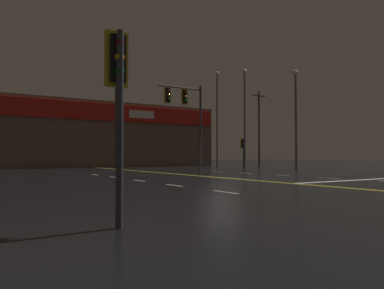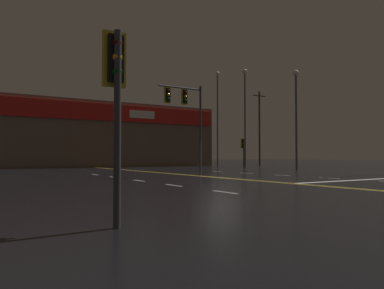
# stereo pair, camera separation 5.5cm
# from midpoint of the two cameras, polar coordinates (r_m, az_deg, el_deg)

# --- Properties ---
(ground_plane) EXTENTS (200.00, 200.00, 0.00)m
(ground_plane) POSITION_cam_midpoint_polar(r_m,az_deg,el_deg) (21.73, 4.32, -5.06)
(ground_plane) COLOR black
(road_markings) EXTENTS (15.00, 60.00, 0.01)m
(road_markings) POSITION_cam_midpoint_polar(r_m,az_deg,el_deg) (21.48, 8.16, -5.08)
(road_markings) COLOR gold
(road_markings) RESTS_ON ground
(traffic_signal_median) EXTENTS (3.08, 0.36, 5.73)m
(traffic_signal_median) POSITION_cam_midpoint_polar(r_m,az_deg,el_deg) (23.36, -1.10, 5.81)
(traffic_signal_median) COLOR #38383D
(traffic_signal_median) RESTS_ON ground
(traffic_signal_corner_northeast) EXTENTS (0.42, 0.36, 3.03)m
(traffic_signal_corner_northeast) POSITION_cam_midpoint_polar(r_m,az_deg,el_deg) (38.06, 7.83, -0.33)
(traffic_signal_corner_northeast) COLOR #38383D
(traffic_signal_corner_northeast) RESTS_ON ground
(traffic_signal_corner_southwest) EXTENTS (0.42, 0.36, 3.45)m
(traffic_signal_corner_southwest) POSITION_cam_midpoint_polar(r_m,az_deg,el_deg) (6.77, -11.35, 9.30)
(traffic_signal_corner_southwest) COLOR #38383D
(traffic_signal_corner_southwest) RESTS_ON ground
(streetlight_near_right) EXTENTS (0.56, 0.56, 11.81)m
(streetlight_near_right) POSITION_cam_midpoint_polar(r_m,az_deg,el_deg) (46.75, 3.95, 5.66)
(streetlight_near_right) COLOR #59595E
(streetlight_near_right) RESTS_ON ground
(streetlight_far_left) EXTENTS (0.56, 0.56, 11.11)m
(streetlight_far_left) POSITION_cam_midpoint_polar(r_m,az_deg,el_deg) (42.73, 8.11, 5.86)
(streetlight_far_left) COLOR #59595E
(streetlight_far_left) RESTS_ON ground
(streetlight_far_right) EXTENTS (0.56, 0.56, 9.19)m
(streetlight_far_right) POSITION_cam_midpoint_polar(r_m,az_deg,el_deg) (35.75, 15.63, 5.73)
(streetlight_far_right) COLOR #59595E
(streetlight_far_right) RESTS_ON ground
(building_backdrop) EXTENTS (31.25, 10.23, 7.49)m
(building_backdrop) POSITION_cam_midpoint_polar(r_m,az_deg,el_deg) (47.41, -16.21, 1.31)
(building_backdrop) COLOR brown
(building_backdrop) RESTS_ON ground
(utility_pole_row) EXTENTS (46.24, 0.26, 12.75)m
(utility_pole_row) POSITION_cam_midpoint_polar(r_m,az_deg,el_deg) (40.03, -15.28, 4.70)
(utility_pole_row) COLOR #4C3828
(utility_pole_row) RESTS_ON ground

